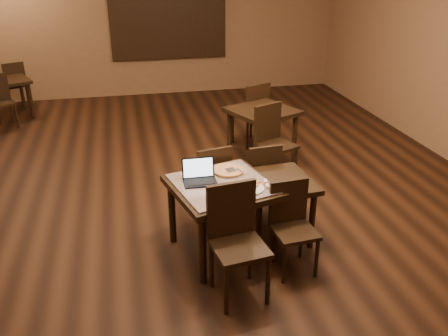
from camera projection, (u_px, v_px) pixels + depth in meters
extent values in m
plane|color=black|center=(179.00, 206.00, 5.65)|extent=(10.00, 10.00, 0.00)
cube|color=#886245|center=(143.00, 21.00, 9.46)|extent=(8.00, 0.02, 3.00)
cube|color=#245886|center=(168.00, 18.00, 9.51)|extent=(2.20, 0.04, 1.50)
cube|color=black|center=(168.00, 18.00, 9.49)|extent=(2.34, 0.02, 1.64)
cylinder|color=black|center=(202.00, 250.00, 4.21)|extent=(0.07, 0.07, 0.71)
cylinder|color=black|center=(172.00, 211.00, 4.83)|extent=(0.07, 0.07, 0.71)
cylinder|color=black|center=(275.00, 229.00, 4.52)|extent=(0.07, 0.07, 0.71)
cylinder|color=black|center=(238.00, 196.00, 5.13)|extent=(0.07, 0.07, 0.71)
cube|color=black|center=(222.00, 187.00, 4.52)|extent=(1.12, 1.12, 0.06)
cube|color=#1929A7|center=(222.00, 184.00, 4.50)|extent=(1.02, 1.02, 0.02)
cylinder|color=black|center=(226.00, 291.00, 3.88)|extent=(0.04, 0.04, 0.47)
cylinder|color=black|center=(211.00, 265.00, 4.20)|extent=(0.04, 0.04, 0.47)
cylinder|color=black|center=(268.00, 281.00, 4.00)|extent=(0.04, 0.04, 0.47)
cylinder|color=black|center=(250.00, 256.00, 4.32)|extent=(0.04, 0.04, 0.47)
cube|color=black|center=(239.00, 248.00, 3.99)|extent=(0.50, 0.50, 0.04)
cube|color=black|center=(231.00, 209.00, 4.05)|extent=(0.44, 0.10, 0.50)
cylinder|color=black|center=(216.00, 191.00, 5.55)|extent=(0.04, 0.04, 0.42)
cylinder|color=black|center=(229.00, 204.00, 5.28)|extent=(0.04, 0.04, 0.42)
cylinder|color=black|center=(190.00, 197.00, 5.43)|extent=(0.04, 0.04, 0.42)
cylinder|color=black|center=(201.00, 210.00, 5.15)|extent=(0.04, 0.04, 0.42)
cube|color=black|center=(209.00, 182.00, 5.26)|extent=(0.47, 0.47, 0.04)
cube|color=black|center=(215.00, 168.00, 5.01)|extent=(0.39, 0.12, 0.45)
cube|color=black|center=(200.00, 182.00, 4.50)|extent=(0.31, 0.22, 0.02)
cube|color=black|center=(198.00, 168.00, 4.56)|extent=(0.31, 0.05, 0.21)
cube|color=silver|center=(198.00, 168.00, 4.55)|extent=(0.28, 0.04, 0.18)
cylinder|color=white|center=(249.00, 189.00, 4.38)|extent=(0.27, 0.27, 0.01)
cylinder|color=silver|center=(228.00, 171.00, 4.74)|extent=(0.36, 0.36, 0.01)
cylinder|color=beige|center=(228.00, 170.00, 4.73)|extent=(0.31, 0.31, 0.02)
torus|color=#CB8C41|center=(228.00, 170.00, 4.73)|extent=(0.32, 0.32, 0.02)
cube|color=silver|center=(231.00, 170.00, 4.71)|extent=(0.15, 0.25, 0.01)
cylinder|color=white|center=(267.00, 184.00, 4.45)|extent=(0.05, 0.16, 0.03)
cylinder|color=#AC2015|center=(267.00, 184.00, 4.45)|extent=(0.04, 0.03, 0.04)
cylinder|color=black|center=(259.00, 149.00, 6.34)|extent=(0.07, 0.07, 0.73)
cylinder|color=black|center=(229.00, 135.00, 6.82)|extent=(0.07, 0.07, 0.73)
cylinder|color=black|center=(294.00, 138.00, 6.69)|extent=(0.07, 0.07, 0.73)
cylinder|color=black|center=(264.00, 126.00, 7.17)|extent=(0.07, 0.07, 0.73)
cube|color=black|center=(262.00, 111.00, 6.60)|extent=(1.08, 1.08, 0.06)
cylinder|color=black|center=(275.00, 172.00, 5.98)|extent=(0.04, 0.04, 0.46)
cylinder|color=black|center=(256.00, 162.00, 6.26)|extent=(0.04, 0.04, 0.46)
cylinder|color=black|center=(296.00, 165.00, 6.18)|extent=(0.04, 0.04, 0.46)
cylinder|color=black|center=(277.00, 156.00, 6.45)|extent=(0.04, 0.04, 0.46)
cube|color=black|center=(277.00, 146.00, 6.11)|extent=(0.57, 0.57, 0.04)
cube|color=black|center=(268.00, 122.00, 6.15)|extent=(0.41, 0.21, 0.49)
cylinder|color=black|center=(251.00, 124.00, 7.64)|extent=(0.04, 0.04, 0.46)
cylinder|color=black|center=(266.00, 130.00, 7.36)|extent=(0.04, 0.04, 0.46)
cylinder|color=black|center=(233.00, 129.00, 7.44)|extent=(0.04, 0.04, 0.46)
cylinder|color=black|center=(247.00, 135.00, 7.17)|extent=(0.04, 0.04, 0.46)
cube|color=black|center=(249.00, 114.00, 7.30)|extent=(0.57, 0.57, 0.04)
cube|color=black|center=(258.00, 100.00, 7.04)|extent=(0.41, 0.21, 0.49)
cylinder|color=black|center=(31.00, 100.00, 8.50)|extent=(0.06, 0.06, 0.65)
cylinder|color=black|center=(22.00, 93.00, 8.94)|extent=(0.06, 0.06, 0.65)
cube|color=black|center=(6.00, 81.00, 8.43)|extent=(0.97, 0.97, 0.06)
cylinder|color=black|center=(17.00, 117.00, 8.05)|extent=(0.04, 0.04, 0.41)
cylinder|color=black|center=(12.00, 112.00, 8.29)|extent=(0.04, 0.04, 0.41)
cube|color=black|center=(2.00, 103.00, 7.99)|extent=(0.51, 0.51, 0.04)
cylinder|color=black|center=(23.00, 94.00, 9.36)|extent=(0.04, 0.04, 0.41)
cylinder|color=black|center=(28.00, 97.00, 9.11)|extent=(0.04, 0.04, 0.41)
cylinder|color=black|center=(5.00, 96.00, 9.18)|extent=(0.04, 0.04, 0.41)
cylinder|color=black|center=(10.00, 100.00, 8.94)|extent=(0.04, 0.04, 0.41)
cube|color=black|center=(14.00, 85.00, 9.05)|extent=(0.51, 0.51, 0.04)
cube|color=black|center=(14.00, 75.00, 8.82)|extent=(0.37, 0.19, 0.44)
cylinder|color=black|center=(258.00, 229.00, 4.59)|extent=(0.06, 0.06, 0.64)
cylinder|color=black|center=(239.00, 202.00, 5.09)|extent=(0.06, 0.06, 0.64)
cylinder|color=black|center=(312.00, 220.00, 4.74)|extent=(0.06, 0.06, 0.64)
cylinder|color=black|center=(288.00, 194.00, 5.24)|extent=(0.06, 0.06, 0.64)
cube|color=black|center=(276.00, 182.00, 4.78)|extent=(0.77, 0.77, 0.05)
cylinder|color=black|center=(284.00, 264.00, 4.26)|extent=(0.04, 0.04, 0.40)
cylinder|color=black|center=(271.00, 245.00, 4.54)|extent=(0.04, 0.04, 0.40)
cylinder|color=black|center=(317.00, 258.00, 4.35)|extent=(0.04, 0.04, 0.40)
cylinder|color=black|center=(301.00, 240.00, 4.63)|extent=(0.04, 0.04, 0.40)
cube|color=black|center=(295.00, 232.00, 4.36)|extent=(0.41, 0.41, 0.04)
cube|color=black|center=(288.00, 201.00, 4.41)|extent=(0.38, 0.07, 0.43)
cylinder|color=black|center=(266.00, 187.00, 5.67)|extent=(0.04, 0.04, 0.40)
cylinder|color=black|center=(277.00, 199.00, 5.39)|extent=(0.04, 0.04, 0.40)
cylinder|color=black|center=(241.00, 191.00, 5.58)|extent=(0.04, 0.04, 0.40)
cylinder|color=black|center=(250.00, 203.00, 5.30)|extent=(0.04, 0.04, 0.40)
cube|color=black|center=(259.00, 178.00, 5.39)|extent=(0.41, 0.41, 0.04)
cube|color=black|center=(265.00, 165.00, 5.15)|extent=(0.38, 0.07, 0.43)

